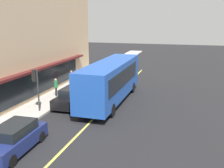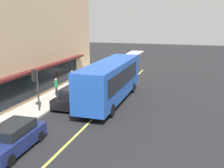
{
  "view_description": "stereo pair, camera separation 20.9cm",
  "coord_description": "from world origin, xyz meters",
  "px_view_note": "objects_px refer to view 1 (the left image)",
  "views": [
    {
      "loc": [
        -18.87,
        -6.34,
        6.99
      ],
      "look_at": [
        2.35,
        -0.14,
        1.6
      ],
      "focal_mm": 42.49,
      "sensor_mm": 36.0,
      "label": 1
    },
    {
      "loc": [
        -18.81,
        -6.54,
        6.99
      ],
      "look_at": [
        2.35,
        -0.14,
        1.6
      ],
      "focal_mm": 42.49,
      "sensor_mm": 36.0,
      "label": 2
    }
  ],
  "objects_px": {
    "traffic_light": "(36,80)",
    "pedestrian_at_corner": "(71,77)",
    "car_black": "(72,97)",
    "car_navy": "(14,139)",
    "car_silver": "(113,71)",
    "pedestrian_mid_block": "(56,86)",
    "bus": "(111,79)"
  },
  "relations": [
    {
      "from": "pedestrian_mid_block",
      "to": "car_silver",
      "type": "bearing_deg",
      "value": -14.25
    },
    {
      "from": "bus",
      "to": "car_navy",
      "type": "distance_m",
      "value": 10.47
    },
    {
      "from": "car_black",
      "to": "pedestrian_at_corner",
      "type": "height_order",
      "value": "pedestrian_at_corner"
    },
    {
      "from": "traffic_light",
      "to": "car_navy",
      "type": "distance_m",
      "value": 6.48
    },
    {
      "from": "traffic_light",
      "to": "car_silver",
      "type": "xyz_separation_m",
      "value": [
        14.09,
        -2.05,
        -1.79
      ]
    },
    {
      "from": "traffic_light",
      "to": "pedestrian_at_corner",
      "type": "bearing_deg",
      "value": 6.09
    },
    {
      "from": "traffic_light",
      "to": "pedestrian_at_corner",
      "type": "xyz_separation_m",
      "value": [
        8.12,
        0.87,
        -1.43
      ]
    },
    {
      "from": "bus",
      "to": "pedestrian_at_corner",
      "type": "distance_m",
      "value": 6.81
    },
    {
      "from": "traffic_light",
      "to": "pedestrian_mid_block",
      "type": "bearing_deg",
      "value": 7.25
    },
    {
      "from": "car_black",
      "to": "pedestrian_mid_block",
      "type": "bearing_deg",
      "value": 54.85
    },
    {
      "from": "car_navy",
      "to": "pedestrian_at_corner",
      "type": "relative_size",
      "value": 2.73
    },
    {
      "from": "car_navy",
      "to": "car_silver",
      "type": "height_order",
      "value": "same"
    },
    {
      "from": "car_black",
      "to": "car_silver",
      "type": "xyz_separation_m",
      "value": [
        11.76,
        -0.18,
        0.0
      ]
    },
    {
      "from": "car_black",
      "to": "car_navy",
      "type": "distance_m",
      "value": 8.17
    },
    {
      "from": "traffic_light",
      "to": "car_silver",
      "type": "relative_size",
      "value": 0.73
    },
    {
      "from": "traffic_light",
      "to": "pedestrian_mid_block",
      "type": "distance_m",
      "value": 4.27
    },
    {
      "from": "traffic_light",
      "to": "pedestrian_at_corner",
      "type": "distance_m",
      "value": 8.29
    },
    {
      "from": "traffic_light",
      "to": "pedestrian_mid_block",
      "type": "xyz_separation_m",
      "value": [
        4.0,
        0.51,
        -1.39
      ]
    },
    {
      "from": "car_silver",
      "to": "pedestrian_mid_block",
      "type": "distance_m",
      "value": 10.41
    },
    {
      "from": "car_navy",
      "to": "car_silver",
      "type": "relative_size",
      "value": 0.99
    },
    {
      "from": "bus",
      "to": "car_black",
      "type": "xyz_separation_m",
      "value": [
        -1.92,
        2.8,
        -1.24
      ]
    },
    {
      "from": "bus",
      "to": "pedestrian_mid_block",
      "type": "height_order",
      "value": "bus"
    },
    {
      "from": "car_navy",
      "to": "pedestrian_at_corner",
      "type": "bearing_deg",
      "value": 12.24
    },
    {
      "from": "car_black",
      "to": "bus",
      "type": "bearing_deg",
      "value": -55.46
    },
    {
      "from": "bus",
      "to": "car_black",
      "type": "height_order",
      "value": "bus"
    },
    {
      "from": "car_navy",
      "to": "pedestrian_at_corner",
      "type": "xyz_separation_m",
      "value": [
        13.96,
        3.03,
        0.36
      ]
    },
    {
      "from": "car_navy",
      "to": "car_silver",
      "type": "bearing_deg",
      "value": 0.32
    },
    {
      "from": "car_black",
      "to": "car_navy",
      "type": "relative_size",
      "value": 0.99
    },
    {
      "from": "car_silver",
      "to": "traffic_light",
      "type": "bearing_deg",
      "value": 171.71
    },
    {
      "from": "traffic_light",
      "to": "pedestrian_at_corner",
      "type": "height_order",
      "value": "traffic_light"
    },
    {
      "from": "traffic_light",
      "to": "car_black",
      "type": "relative_size",
      "value": 0.74
    },
    {
      "from": "car_silver",
      "to": "pedestrian_at_corner",
      "type": "relative_size",
      "value": 2.75
    }
  ]
}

